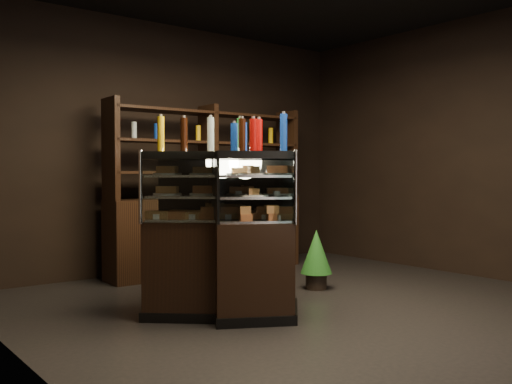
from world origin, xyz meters
TOP-DOWN VIEW (x-y plane):
  - ground at (0.00, 0.00)m, footprint 5.00×5.00m
  - room_shell at (0.00, 0.00)m, footprint 5.02×5.02m
  - display_case at (-0.68, 0.29)m, footprint 1.54×1.41m
  - food_display at (-0.68, 0.28)m, footprint 1.13×1.11m
  - bottles_top at (-0.68, 0.29)m, footprint 0.97×0.96m
  - potted_conifer at (0.54, 0.54)m, footprint 0.32×0.32m
  - back_shelving at (0.21, 2.05)m, footprint 2.51×0.48m

SIDE VIEW (x-z plane):
  - ground at x=0.00m, z-range 0.00..0.00m
  - potted_conifer at x=0.54m, z-range 0.05..0.74m
  - display_case at x=-0.68m, z-range -0.23..1.15m
  - back_shelving at x=0.21m, z-range -0.39..1.61m
  - food_display at x=-0.68m, z-range 0.81..1.24m
  - bottles_top at x=-0.68m, z-range 1.36..1.66m
  - room_shell at x=0.00m, z-range 0.44..3.45m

